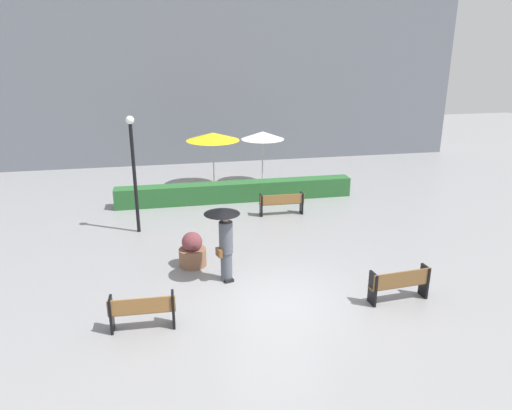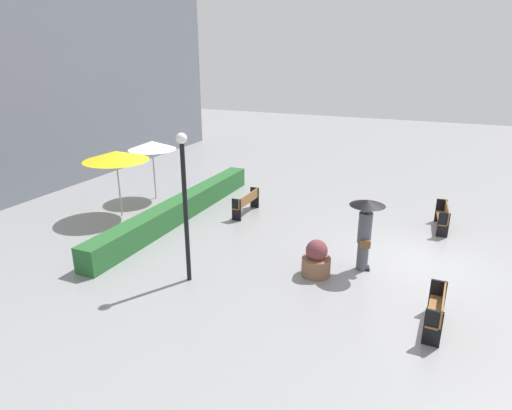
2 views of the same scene
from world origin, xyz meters
TOP-DOWN VIEW (x-y plane):
  - ground_plane at (0.00, 0.00)m, footprint 60.00×60.00m
  - bench_near_left at (-3.30, -0.67)m, footprint 1.52×0.41m
  - bench_near_right at (3.11, -0.63)m, footprint 1.63×0.49m
  - bench_back_row at (1.77, 6.33)m, footprint 1.72×0.39m
  - pedestrian_with_umbrella at (-1.11, 1.38)m, footprint 0.98×0.98m
  - planter_pot at (-1.92, 2.51)m, footprint 0.81×0.81m
  - lamp_post at (-3.58, 5.62)m, footprint 0.28×0.28m
  - patio_umbrella_yellow at (-0.34, 10.62)m, footprint 2.39×2.39m
  - patio_umbrella_white at (1.95, 10.70)m, footprint 1.97×1.97m
  - hedge_strip at (0.32, 8.40)m, footprint 9.85×0.70m
  - building_facade at (0.00, 16.00)m, footprint 28.00×1.20m

SIDE VIEW (x-z plane):
  - ground_plane at x=0.00m, z-range 0.00..0.00m
  - hedge_strip at x=0.32m, z-range 0.00..0.80m
  - planter_pot at x=-1.92m, z-range -0.07..0.98m
  - bench_back_row at x=1.77m, z-range 0.08..0.92m
  - bench_near_left at x=-3.30m, z-range 0.08..0.93m
  - bench_near_right at x=3.11m, z-range 0.07..0.94m
  - pedestrian_with_umbrella at x=-1.11m, z-range 0.31..2.45m
  - patio_umbrella_white at x=1.95m, z-range 1.05..3.53m
  - patio_umbrella_yellow at x=-0.34m, z-range 1.08..3.59m
  - lamp_post at x=-3.58m, z-range 0.45..4.50m
  - building_facade at x=0.00m, z-range 0.00..10.66m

